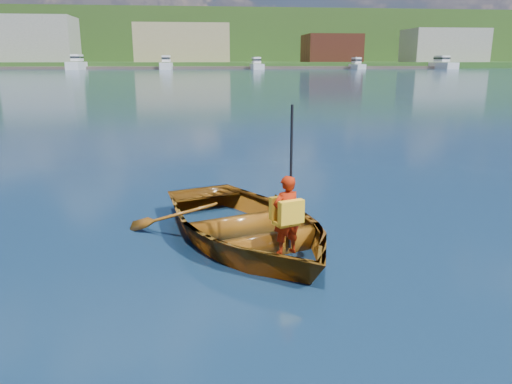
{
  "coord_description": "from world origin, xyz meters",
  "views": [
    {
      "loc": [
        -0.25,
        -6.92,
        2.56
      ],
      "look_at": [
        0.53,
        -0.09,
        0.74
      ],
      "focal_mm": 35.0,
      "sensor_mm": 36.0,
      "label": 1
    }
  ],
  "objects_px": {
    "child_paddler": "(286,214)",
    "dock": "(200,68)",
    "rowboat": "(245,224)",
    "marina_yachts": "(195,64)"
  },
  "relations": [
    {
      "from": "marina_yachts",
      "to": "rowboat",
      "type": "bearing_deg",
      "value": -89.46
    },
    {
      "from": "rowboat",
      "to": "child_paddler",
      "type": "bearing_deg",
      "value": -59.6
    },
    {
      "from": "child_paddler",
      "to": "dock",
      "type": "bearing_deg",
      "value": 90.16
    },
    {
      "from": "rowboat",
      "to": "marina_yachts",
      "type": "height_order",
      "value": "marina_yachts"
    },
    {
      "from": "rowboat",
      "to": "marina_yachts",
      "type": "bearing_deg",
      "value": 90.54
    },
    {
      "from": "rowboat",
      "to": "dock",
      "type": "bearing_deg",
      "value": 89.98
    },
    {
      "from": "child_paddler",
      "to": "dock",
      "type": "xyz_separation_m",
      "value": [
        -0.41,
        148.88,
        -0.24
      ]
    },
    {
      "from": "child_paddler",
      "to": "marina_yachts",
      "type": "bearing_deg",
      "value": 90.72
    },
    {
      "from": "dock",
      "to": "marina_yachts",
      "type": "bearing_deg",
      "value": -106.6
    },
    {
      "from": "rowboat",
      "to": "marina_yachts",
      "type": "xyz_separation_m",
      "value": [
        -1.35,
        143.4,
        1.16
      ]
    }
  ]
}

